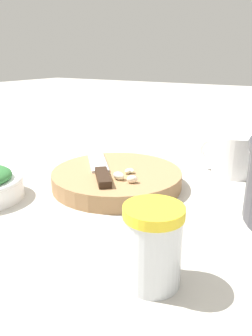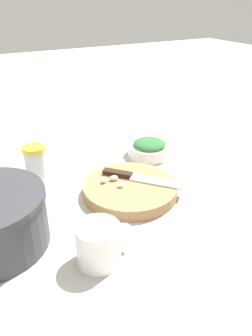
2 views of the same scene
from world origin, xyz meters
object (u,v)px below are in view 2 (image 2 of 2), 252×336
Objects in this scene: spice_jar at (35,161)px; coffee_mug at (100,244)px; cutting_board at (130,189)px; chef_knife at (138,178)px; garlic_cloves at (113,181)px; herb_bowl at (149,148)px.

spice_jar is 0.76× the size of coffee_mug.
coffee_mug is at bearing 137.05° from cutting_board.
chef_knife reaches higher than cutting_board.
cutting_board is 1.33× the size of chef_knife.
garlic_cloves reaches higher than chef_knife.
chef_knife is (0.01, -0.03, 0.02)m from cutting_board.
spice_jar reaches higher than cutting_board.
cutting_board is at bearing 135.92° from herb_bowl.
spice_jar reaches higher than herb_bowl.
garlic_cloves is at bearing -32.45° from coffee_mug.
garlic_cloves is 0.43× the size of herb_bowl.
herb_bowl is (0.18, -0.17, 0.01)m from cutting_board.
garlic_cloves is at bearing -141.41° from spice_jar.
herb_bowl is at bearing -44.08° from cutting_board.
spice_jar is (0.20, 0.16, 0.01)m from garlic_cloves.
coffee_mug is at bearing 136.50° from herb_bowl.
spice_jar is (0.21, 0.22, 0.01)m from chef_knife.
herb_bowl is (0.16, -0.14, -0.01)m from chef_knife.
garlic_cloves is at bearing 53.63° from cutting_board.
cutting_board is 0.04m from chef_knife.
chef_knife is at bearing -45.55° from coffee_mug.
coffee_mug is (-0.37, 0.35, 0.02)m from herb_bowl.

